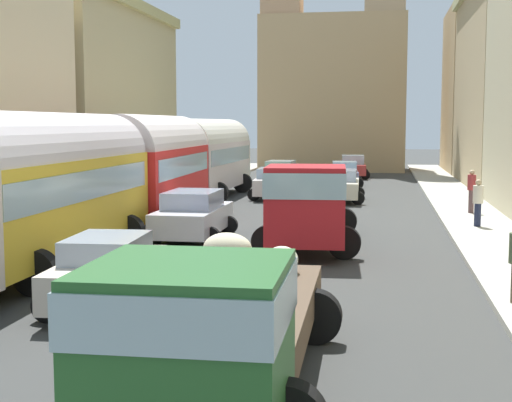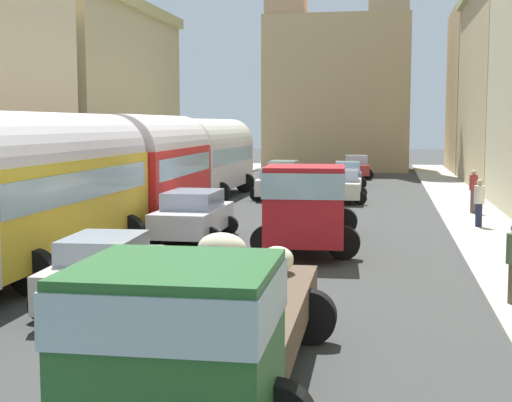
{
  "view_description": "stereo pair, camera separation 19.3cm",
  "coord_description": "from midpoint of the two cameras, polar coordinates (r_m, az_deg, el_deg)",
  "views": [
    {
      "loc": [
        3.78,
        -1.78,
        3.67
      ],
      "look_at": [
        0.0,
        20.32,
        1.28
      ],
      "focal_mm": 51.47,
      "sensor_mm": 36.0,
      "label": 1
    },
    {
      "loc": [
        3.97,
        -1.75,
        3.67
      ],
      "look_at": [
        0.0,
        20.32,
        1.28
      ],
      "focal_mm": 51.47,
      "sensor_mm": 36.0,
      "label": 2
    }
  ],
  "objects": [
    {
      "name": "parked_bus_3",
      "position": [
        36.3,
        -3.31,
        3.65
      ],
      "size": [
        3.3,
        9.16,
        3.87
      ],
      "color": "silver",
      "rests_on": "ground"
    },
    {
      "name": "car_4",
      "position": [
        23.21,
        -4.67,
        -1.09
      ],
      "size": [
        2.35,
        4.18,
        1.55
      ],
      "color": "silver",
      "rests_on": "ground"
    },
    {
      "name": "sidewalk_right",
      "position": [
        29.18,
        16.77,
        -1.27
      ],
      "size": [
        2.5,
        70.0,
        0.14
      ],
      "primitive_type": "cube",
      "color": "#B0ADA1",
      "rests_on": "ground"
    },
    {
      "name": "parked_bus_2",
      "position": [
        27.64,
        -7.68,
        2.91
      ],
      "size": [
        3.52,
        8.41,
        3.97
      ],
      "color": "red",
      "rests_on": "ground"
    },
    {
      "name": "building_left_3",
      "position": [
        39.33,
        -12.74,
        7.76
      ],
      "size": [
        6.33,
        13.97,
        9.81
      ],
      "color": "tan",
      "rests_on": "ground"
    },
    {
      "name": "car_5",
      "position": [
        35.79,
        1.68,
        1.41
      ],
      "size": [
        2.35,
        4.04,
        1.49
      ],
      "color": "silver",
      "rests_on": "ground"
    },
    {
      "name": "parked_bus_1",
      "position": [
        19.29,
        -15.9,
        1.4
      ],
      "size": [
        3.35,
        9.62,
        3.94
      ],
      "color": "gold",
      "rests_on": "ground"
    },
    {
      "name": "cargo_truck_1",
      "position": [
        21.14,
        4.25,
        -0.33
      ],
      "size": [
        3.23,
        7.38,
        2.53
      ],
      "color": "red",
      "rests_on": "ground"
    },
    {
      "name": "ground_plane",
      "position": [
        29.25,
        2.51,
        -1.13
      ],
      "size": [
        154.0,
        154.0,
        0.0
      ],
      "primitive_type": "plane",
      "color": "#3A3C3A"
    },
    {
      "name": "car_2",
      "position": [
        49.49,
        7.9,
        2.66
      ],
      "size": [
        2.38,
        3.79,
        1.55
      ],
      "color": "#B32F2C",
      "rests_on": "ground"
    },
    {
      "name": "car_3",
      "position": [
        14.9,
        -11.36,
        -5.39
      ],
      "size": [
        2.29,
        3.72,
        1.45
      ],
      "color": "beige",
      "rests_on": "ground"
    },
    {
      "name": "car_0",
      "position": [
        34.53,
        6.86,
        1.2
      ],
      "size": [
        2.39,
        4.05,
        1.5
      ],
      "color": "beige",
      "rests_on": "ground"
    },
    {
      "name": "distant_church",
      "position": [
        57.69,
        6.43,
        9.91
      ],
      "size": [
        11.0,
        6.4,
        21.5
      ],
      "color": "tan",
      "rests_on": "ground"
    },
    {
      "name": "cargo_truck_0",
      "position": [
        9.44,
        -3.22,
        -9.3
      ],
      "size": [
        3.06,
        7.36,
        2.2
      ],
      "color": "#255B29",
      "rests_on": "ground"
    },
    {
      "name": "building_right_4",
      "position": [
        57.04,
        17.15,
        8.17
      ],
      "size": [
        4.21,
        10.38,
        12.03
      ],
      "color": "tan",
      "rests_on": "ground"
    },
    {
      "name": "sidewalk_left",
      "position": [
        31.05,
        -10.87,
        -0.69
      ],
      "size": [
        2.5,
        70.0,
        0.14
      ],
      "primitive_type": "cube",
      "color": "#A49E96",
      "rests_on": "ground"
    },
    {
      "name": "car_6",
      "position": [
        42.68,
        2.29,
        2.15
      ],
      "size": [
        2.37,
        4.14,
        1.49
      ],
      "color": "#558D4F",
      "rests_on": "ground"
    },
    {
      "name": "car_1",
      "position": [
        42.58,
        7.24,
        2.08
      ],
      "size": [
        2.29,
        3.77,
        1.47
      ],
      "color": "slate",
      "rests_on": "ground"
    },
    {
      "name": "pedestrian_2",
      "position": [
        30.05,
        16.72,
        0.84
      ],
      "size": [
        0.45,
        0.45,
        1.84
      ],
      "color": "brown",
      "rests_on": "ground"
    },
    {
      "name": "pedestrian_3",
      "position": [
        26.17,
        17.16,
        -0.04
      ],
      "size": [
        0.41,
        0.41,
        1.76
      ],
      "color": "#1F253E",
      "rests_on": "ground"
    }
  ]
}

